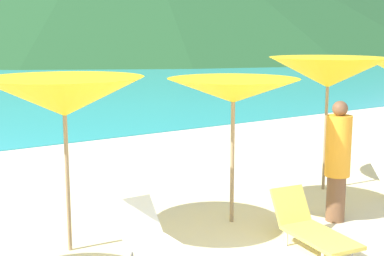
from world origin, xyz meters
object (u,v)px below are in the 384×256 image
at_px(umbrella_4, 328,73).
at_px(lounge_chair_4, 311,227).
at_px(beachgoer_0, 338,159).
at_px(umbrella_2, 64,97).
at_px(lounge_chair_5, 158,243).
at_px(umbrella_3, 233,91).

xyz_separation_m(umbrella_4, lounge_chair_4, (-2.19, -1.82, -1.81)).
bearing_deg(lounge_chair_4, beachgoer_0, 35.14).
xyz_separation_m(umbrella_2, lounge_chair_5, (0.71, -1.07, -1.71)).
distance_m(umbrella_3, beachgoer_0, 1.86).
xyz_separation_m(umbrella_2, umbrella_4, (4.83, 0.13, 0.10)).
bearing_deg(beachgoer_0, umbrella_3, 82.93).
bearing_deg(lounge_chair_5, beachgoer_0, -0.46).
xyz_separation_m(umbrella_3, umbrella_4, (2.42, 0.43, 0.14)).
distance_m(lounge_chair_4, lounge_chair_5, 2.03).
bearing_deg(lounge_chair_4, lounge_chair_5, 169.99).
height_order(umbrella_4, beachgoer_0, umbrella_4).
relative_size(umbrella_2, lounge_chair_5, 1.41).
height_order(umbrella_2, umbrella_4, umbrella_4).
relative_size(lounge_chair_4, beachgoer_0, 0.77).
height_order(umbrella_4, lounge_chair_4, umbrella_4).
relative_size(umbrella_2, lounge_chair_4, 1.62).
bearing_deg(lounge_chair_5, umbrella_4, 16.87).
bearing_deg(beachgoer_0, umbrella_4, -16.18).
xyz_separation_m(umbrella_3, lounge_chair_5, (-1.70, -0.77, -1.67)).
bearing_deg(umbrella_4, lounge_chair_4, -140.24).
relative_size(umbrella_2, umbrella_3, 1.05).
bearing_deg(umbrella_2, lounge_chair_4, -32.63).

